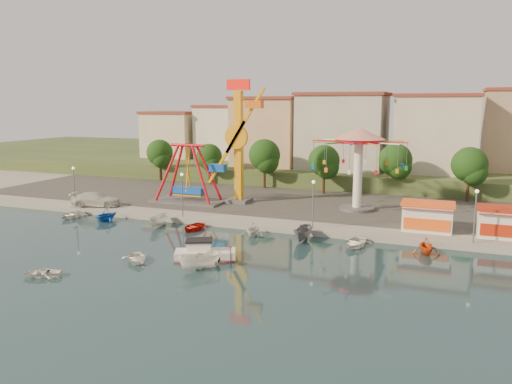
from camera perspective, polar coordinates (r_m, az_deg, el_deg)
The scene contains 37 objects.
ground at distance 45.84m, azimuth -7.63°, elevation -7.71°, with size 200.00×200.00×0.00m, color #132935.
quay_deck at distance 103.29m, azimuth 9.15°, elevation 2.34°, with size 200.00×100.00×0.60m, color #9E998E.
asphalt_pad at distance 72.62m, azimuth 3.81°, elevation -0.54°, with size 90.00×28.00×0.01m, color #4C4944.
hill_terrace at distance 108.00m, azimuth 9.73°, elevation 3.29°, with size 200.00×60.00×3.00m, color #384C26.
pirate_ship_ride at distance 68.63m, azimuth -7.77°, elevation 1.98°, with size 10.00×5.00×8.00m.
kamikaze_tower at distance 66.98m, azimuth -1.86°, elevation 5.43°, with size 5.73×3.10×16.50m.
wave_swinger at distance 63.59m, azimuth 11.66°, elevation 4.68°, with size 11.60×11.60×10.40m.
booth_left at distance 55.91m, azimuth 19.00°, elevation -2.64°, with size 5.40×3.78×3.08m.
booth_mid at distance 56.17m, azimuth 26.53°, elevation -3.10°, with size 5.40×3.78×3.08m.
lamp_post_0 at distance 69.16m, azimuth -20.04°, elevation 0.44°, with size 0.14×0.14×5.00m, color #59595E.
lamp_post_1 at distance 59.92m, azimuth -8.43°, elevation -0.46°, with size 0.14×0.14×5.00m, color #59595E.
lamp_post_2 at distance 53.94m, azimuth 6.53°, elevation -1.58°, with size 0.14×0.14×5.00m, color #59595E.
lamp_post_3 at distance 52.35m, azimuth 23.74°, elevation -2.73°, with size 0.14×0.14×5.00m, color #59595E.
tree_0 at distance 89.17m, azimuth -10.95°, elevation 4.43°, with size 4.60×4.60×7.19m.
tree_1 at distance 83.66m, azimuth -5.38°, elevation 4.02°, with size 4.35×4.35×6.80m.
tree_2 at distance 79.23m, azimuth 0.97°, elevation 4.25°, with size 5.02×5.02×7.85m.
tree_3 at distance 75.01m, azimuth 7.78°, elevation 3.55°, with size 4.68×4.68×7.32m.
tree_4 at distance 76.29m, azimuth 15.65°, elevation 3.53°, with size 4.86×4.86×7.60m.
tree_5 at distance 74.19m, azimuth 23.21°, elevation 2.88°, with size 4.83×4.83×7.54m.
building_0 at distance 100.52m, azimuth -11.84°, elevation 6.99°, with size 9.26×9.53×11.87m, color beige.
building_1 at distance 99.37m, azimuth -4.25°, elevation 6.21°, with size 12.33×9.01×8.63m, color silver.
building_2 at distance 94.95m, azimuth 3.13°, elevation 6.83°, with size 11.95×9.28×11.23m, color tan.
building_3 at distance 88.58m, azimuth 11.03°, elevation 5.77°, with size 12.59×10.50×9.20m, color beige.
building_4 at distance 90.60m, azimuth 19.86°, elevation 5.46°, with size 10.75×9.23×9.24m, color beige.
cabin_motorboat at distance 45.79m, azimuth -5.97°, elevation -7.02°, with size 5.81×4.13×1.92m.
rowboat_a at distance 46.09m, azimuth -13.52°, elevation -7.36°, with size 2.37×3.31×0.69m, color white.
rowboat_b at distance 44.75m, azimuth -23.29°, elevation -8.49°, with size 2.15×3.01×0.62m, color white.
skiff at distance 42.92m, azimuth -6.44°, elevation -7.86°, with size 1.48×3.92×1.52m, color white.
van at distance 68.89m, azimuth -17.83°, elevation -0.81°, with size 2.58×6.35×1.84m, color silver.
moored_boat_0 at distance 65.85m, azimuth -20.27°, elevation -2.43°, with size 2.72×3.81×0.79m, color silver.
moored_boat_1 at distance 62.55m, azimuth -16.78°, elevation -2.47°, with size 2.67×3.10×1.63m, color #134EAA.
moored_boat_2 at distance 58.41m, azimuth -11.08°, elevation -3.21°, with size 1.37×3.64×1.41m, color silver.
moored_boat_3 at distance 56.28m, azimuth -7.20°, elevation -3.96°, with size 2.51×3.52×0.73m, color #B3180E.
moored_boat_4 at distance 53.22m, azimuth -0.37°, elevation -4.26°, with size 2.49×2.89×1.52m, color silver.
moored_boat_5 at distance 51.50m, azimuth 5.41°, elevation -4.78°, with size 1.50×3.98×1.54m, color slate.
moored_boat_6 at distance 50.46m, azimuth 11.27°, elevation -5.67°, with size 2.79×3.91×0.81m, color white.
moored_boat_7 at distance 49.74m, azimuth 18.86°, elevation -5.83°, with size 2.49×2.89×1.52m, color #E34D14.
Camera 1 is at (21.28, -38.15, 13.89)m, focal length 35.00 mm.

